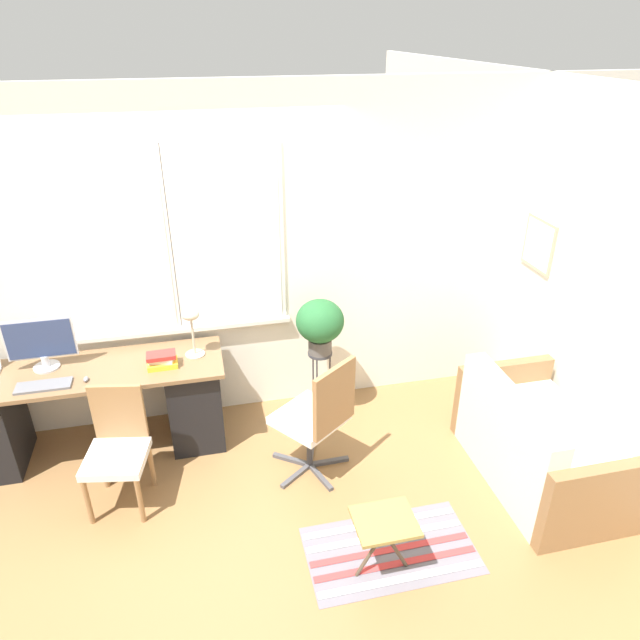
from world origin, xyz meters
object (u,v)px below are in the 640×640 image
at_px(office_chair_swivel, 317,416).
at_px(potted_plant, 320,323).
at_px(monitor, 41,343).
at_px(keyboard, 44,386).
at_px(plant_stand, 320,364).
at_px(folding_stool, 385,526).
at_px(mouse, 86,379).
at_px(desk_chair_wooden, 117,447).
at_px(couch_loveseat, 538,447).
at_px(desk_lamp, 191,322).
at_px(book_stack, 162,360).

bearing_deg(office_chair_swivel, potted_plant, -141.38).
bearing_deg(monitor, keyboard, -84.54).
bearing_deg(office_chair_swivel, plant_stand, -141.38).
bearing_deg(potted_plant, keyboard, -174.72).
distance_m(keyboard, folding_stool, 2.54).
xyz_separation_m(mouse, desk_chair_wooden, (0.20, -0.42, -0.31)).
relative_size(couch_loveseat, folding_stool, 3.03).
bearing_deg(potted_plant, folding_stool, -89.28).
bearing_deg(desk_chair_wooden, desk_lamp, 57.60).
relative_size(monitor, potted_plant, 1.05).
height_order(monitor, folding_stool, monitor).
xyz_separation_m(desk_chair_wooden, folding_stool, (1.58, -1.01, -0.07)).
xyz_separation_m(keyboard, desk_chair_wooden, (0.48, -0.41, -0.30)).
bearing_deg(mouse, potted_plant, 5.72).
bearing_deg(keyboard, office_chair_swivel, -14.00).
bearing_deg(mouse, desk_chair_wooden, -64.76).
height_order(desk_chair_wooden, folding_stool, desk_chair_wooden).
xyz_separation_m(keyboard, office_chair_swivel, (1.88, -0.47, -0.24)).
bearing_deg(plant_stand, book_stack, -175.55).
relative_size(office_chair_swivel, plant_stand, 1.52).
distance_m(monitor, couch_loveseat, 3.71).
distance_m(couch_loveseat, potted_plant, 1.87).
height_order(plant_stand, folding_stool, plant_stand).
xyz_separation_m(keyboard, couch_loveseat, (3.44, -0.88, -0.48)).
xyz_separation_m(monitor, keyboard, (0.03, -0.27, -0.20)).
relative_size(monitor, mouse, 8.09).
bearing_deg(keyboard, monitor, 95.46).
bearing_deg(monitor, book_stack, -11.71).
height_order(monitor, mouse, monitor).
relative_size(desk_chair_wooden, potted_plant, 1.88).
height_order(mouse, book_stack, book_stack).
height_order(book_stack, plant_stand, book_stack).
height_order(desk_chair_wooden, potted_plant, potted_plant).
distance_m(couch_loveseat, plant_stand, 1.78).
bearing_deg(plant_stand, keyboard, -174.72).
bearing_deg(monitor, desk_lamp, -3.31).
height_order(desk_chair_wooden, plant_stand, desk_chair_wooden).
xyz_separation_m(book_stack, folding_stool, (1.25, -1.52, -0.41)).
bearing_deg(office_chair_swivel, desk_chair_wooden, -39.18).
relative_size(plant_stand, folding_stool, 1.48).
xyz_separation_m(desk_chair_wooden, plant_stand, (1.56, 0.60, 0.08)).
distance_m(desk_lamp, couch_loveseat, 2.72).
xyz_separation_m(plant_stand, potted_plant, (-0.00, -0.00, 0.38)).
bearing_deg(plant_stand, monitor, 177.84).
bearing_deg(keyboard, desk_lamp, 10.95).
distance_m(keyboard, desk_chair_wooden, 0.70).
relative_size(desk_lamp, plant_stand, 0.61).
xyz_separation_m(office_chair_swivel, folding_stool, (0.19, -0.96, -0.13)).
height_order(desk_chair_wooden, office_chair_swivel, office_chair_swivel).
relative_size(mouse, desk_lamp, 0.15).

